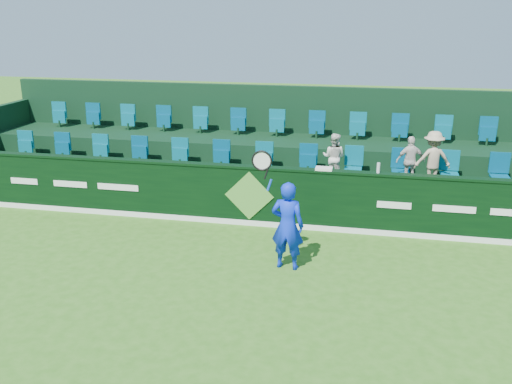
% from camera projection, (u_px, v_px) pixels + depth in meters
% --- Properties ---
extents(ground, '(60.00, 60.00, 0.00)m').
position_uv_depth(ground, '(197.00, 311.00, 9.08)').
color(ground, '#2E6618').
rests_on(ground, ground).
extents(sponsor_hoarding, '(16.00, 0.25, 1.35)m').
position_uv_depth(sponsor_hoarding, '(250.00, 195.00, 12.61)').
color(sponsor_hoarding, black).
rests_on(sponsor_hoarding, ground).
extents(stand_tier_front, '(16.00, 2.00, 0.80)m').
position_uv_depth(stand_tier_front, '(260.00, 192.00, 13.72)').
color(stand_tier_front, black).
rests_on(stand_tier_front, ground).
extents(stand_tier_back, '(16.00, 1.80, 1.30)m').
position_uv_depth(stand_tier_back, '(274.00, 163.00, 15.42)').
color(stand_tier_back, black).
rests_on(stand_tier_back, ground).
extents(stand_rear, '(16.00, 4.10, 2.60)m').
position_uv_depth(stand_rear, '(277.00, 139.00, 15.66)').
color(stand_rear, black).
rests_on(stand_rear, ground).
extents(seat_row_front, '(13.50, 0.50, 0.60)m').
position_uv_depth(seat_row_front, '(263.00, 160.00, 13.88)').
color(seat_row_front, '#055D6F').
rests_on(seat_row_front, stand_tier_front).
extents(seat_row_back, '(13.50, 0.50, 0.60)m').
position_uv_depth(seat_row_back, '(276.00, 126.00, 15.41)').
color(seat_row_back, '#055D6F').
rests_on(seat_row_back, stand_tier_back).
extents(tennis_player, '(1.02, 0.45, 2.29)m').
position_uv_depth(tennis_player, '(287.00, 225.00, 10.38)').
color(tennis_player, '#0C2AD7').
rests_on(tennis_player, ground).
extents(spectator_left, '(0.62, 0.53, 1.11)m').
position_uv_depth(spectator_left, '(334.00, 157.00, 13.11)').
color(spectator_left, silver).
rests_on(spectator_left, stand_tier_front).
extents(spectator_middle, '(0.71, 0.43, 1.12)m').
position_uv_depth(spectator_middle, '(410.00, 161.00, 12.77)').
color(spectator_middle, beige).
rests_on(spectator_middle, stand_tier_front).
extents(spectator_right, '(0.89, 0.62, 1.26)m').
position_uv_depth(spectator_right, '(433.00, 159.00, 12.66)').
color(spectator_right, tan).
rests_on(spectator_right, stand_tier_front).
extents(towel, '(0.35, 0.23, 0.05)m').
position_uv_depth(towel, '(324.00, 169.00, 12.08)').
color(towel, white).
rests_on(towel, sponsor_hoarding).
extents(drinks_bottle, '(0.07, 0.07, 0.22)m').
position_uv_depth(drinks_bottle, '(378.00, 168.00, 11.84)').
color(drinks_bottle, silver).
rests_on(drinks_bottle, sponsor_hoarding).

